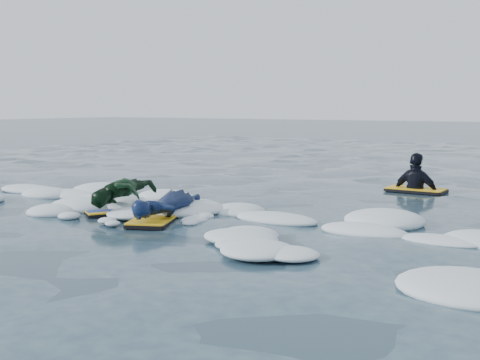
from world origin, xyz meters
TOP-DOWN VIEW (x-y plane):
  - ground at (0.00, 0.00)m, footprint 120.00×120.00m
  - foam_band at (0.00, 1.03)m, footprint 12.00×3.10m
  - prone_woman_unit at (-0.95, 0.82)m, footprint 0.90×1.60m
  - prone_child_unit at (-1.89, 0.99)m, footprint 0.85×1.37m
  - waiting_rider_unit at (1.19, 5.49)m, footprint 1.07×0.60m

SIDE VIEW (x-z plane):
  - waiting_rider_unit at x=1.19m, z-range -0.84..0.74m
  - ground at x=0.00m, z-range 0.00..0.00m
  - foam_band at x=0.00m, z-range -0.15..0.15m
  - prone_woman_unit at x=-0.95m, z-range 0.00..0.39m
  - prone_child_unit at x=-1.89m, z-range 0.01..0.51m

